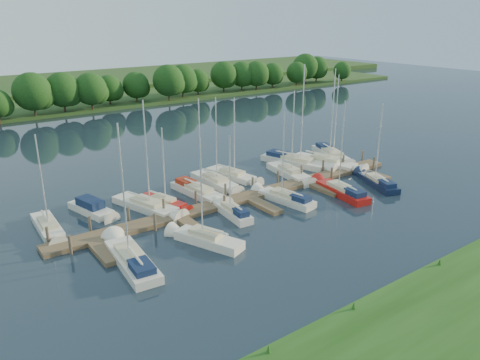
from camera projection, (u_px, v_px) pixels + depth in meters
ground at (301, 226)px, 41.23m from camera, size 260.00×260.00×0.00m
near_bank at (478, 312)px, 28.91m from camera, size 90.00×10.00×0.50m
dock at (251, 199)px, 46.74m from camera, size 40.00×6.00×0.40m
mooring_pilings at (244, 192)px, 47.47m from camera, size 38.24×2.84×2.00m
far_shore at (58, 102)px, 98.46m from camera, size 180.00×30.00×0.60m
distant_hill at (29, 86)px, 117.44m from camera, size 220.00×40.00×1.40m
treeline at (64, 92)px, 86.14m from camera, size 146.39×9.85×8.30m
sailboat_n_0 at (49, 228)px, 40.19m from camera, size 1.88×6.99×8.94m
motorboat at (92, 210)px, 43.79m from camera, size 2.94×6.12×1.75m
sailboat_n_2 at (149, 207)px, 44.63m from camera, size 4.11×8.68×10.90m
sailboat_n_3 at (164, 203)px, 45.55m from camera, size 2.91×6.34×8.13m
sailboat_n_4 at (199, 192)px, 48.15m from camera, size 2.68×8.28×10.43m
sailboat_n_5 at (216, 183)px, 51.11m from camera, size 2.10×7.85×10.03m
sailboat_n_6 at (233, 176)px, 53.18m from camera, size 3.06×7.58×9.57m
sailboat_n_7 at (290, 174)px, 53.91m from camera, size 2.88×8.10×10.23m
sailboat_n_8 at (297, 162)px, 57.94m from camera, size 4.86×10.11×12.68m
sailboat_n_9 at (327, 164)px, 57.50m from camera, size 4.33×9.71×12.26m
sailboat_n_10 at (332, 155)px, 60.93m from camera, size 4.47×8.77×11.08m
sailboat_s_0 at (131, 260)px, 34.98m from camera, size 2.68×8.79×11.01m
sailboat_s_1 at (206, 240)px, 38.05m from camera, size 3.82×6.94×9.24m
sailboat_s_2 at (232, 213)px, 43.25m from camera, size 1.90×6.05×7.94m
sailboat_s_3 at (285, 199)px, 46.55m from camera, size 2.73×7.34×9.36m
sailboat_s_4 at (341, 192)px, 48.38m from camera, size 2.84×7.95×10.09m
sailboat_s_5 at (377, 182)px, 51.05m from camera, size 3.80×7.21×9.27m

